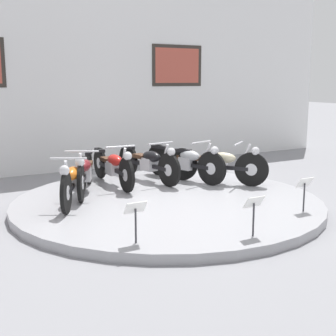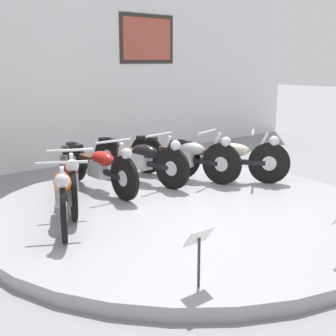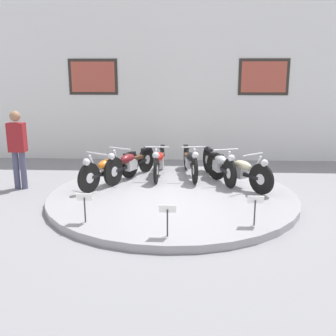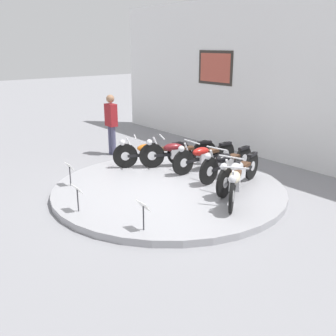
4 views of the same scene
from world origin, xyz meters
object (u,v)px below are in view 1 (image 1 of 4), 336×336
object	(u,v)px
motorcycle_maroon	(85,171)
info_placard_front_centre	(254,207)
motorcycle_red	(113,165)
motorcycle_silver	(186,161)
motorcycle_black	(149,162)
info_placard_front_left	(136,213)
motorcycle_orange	(74,179)
motorcycle_cream	(218,163)
info_placard_front_right	(305,187)

from	to	relation	value
motorcycle_maroon	info_placard_front_centre	bearing A→B (deg)	-72.44
motorcycle_red	motorcycle_silver	distance (m)	1.40
motorcycle_black	info_placard_front_left	world-z (taller)	motorcycle_black
motorcycle_silver	motorcycle_red	bearing A→B (deg)	167.51
info_placard_front_left	motorcycle_orange	bearing A→B (deg)	90.35
motorcycle_silver	motorcycle_cream	distance (m)	0.65
motorcycle_red	info_placard_front_centre	distance (m)	3.52
info_placard_front_left	info_placard_front_right	world-z (taller)	same
motorcycle_red	motorcycle_cream	bearing A→B (deg)	-25.36
motorcycle_maroon	motorcycle_red	distance (m)	0.71
motorcycle_orange	motorcycle_silver	bearing A→B (deg)	12.52
motorcycle_cream	motorcycle_silver	bearing A→B (deg)	125.87
motorcycle_black	info_placard_front_centre	bearing A→B (deg)	-96.02
motorcycle_black	motorcycle_orange	bearing A→B (deg)	-154.50
motorcycle_orange	motorcycle_red	size ratio (longest dim) A/B	0.89
motorcycle_black	info_placard_front_centre	world-z (taller)	motorcycle_black
info_placard_front_left	info_placard_front_centre	size ratio (longest dim) A/B	1.00
motorcycle_orange	info_placard_front_left	xyz separation A→B (m)	(0.01, -2.17, -0.01)
motorcycle_red	motorcycle_maroon	bearing A→B (deg)	-155.04
motorcycle_orange	motorcycle_maroon	size ratio (longest dim) A/B	0.96
motorcycle_silver	motorcycle_cream	bearing A→B (deg)	-54.13
motorcycle_silver	info_placard_front_left	size ratio (longest dim) A/B	3.73
info_placard_front_right	motorcycle_silver	bearing A→B (deg)	97.65
motorcycle_maroon	motorcycle_red	size ratio (longest dim) A/B	0.93
motorcycle_silver	info_placard_front_centre	world-z (taller)	motorcycle_silver
motorcycle_orange	motorcycle_cream	xyz separation A→B (m)	(2.77, 0.00, 0.00)
info_placard_front_centre	info_placard_front_right	distance (m)	1.46
motorcycle_black	motorcycle_maroon	bearing A→B (deg)	-167.65
motorcycle_cream	motorcycle_maroon	bearing A→B (deg)	167.56
motorcycle_orange	info_placard_front_centre	bearing A→B (deg)	-62.60
motorcycle_cream	info_placard_front_left	world-z (taller)	motorcycle_cream
info_placard_front_centre	motorcycle_maroon	bearing A→B (deg)	107.56
motorcycle_red	motorcycle_cream	world-z (taller)	motorcycle_cream
info_placard_front_right	info_placard_front_centre	bearing A→B (deg)	-160.08
motorcycle_orange	motorcycle_cream	distance (m)	2.77
motorcycle_maroon	info_placard_front_right	distance (m)	3.60
motorcycle_orange	motorcycle_cream	bearing A→B (deg)	0.08
motorcycle_red	motorcycle_silver	bearing A→B (deg)	-12.49
motorcycle_black	motorcycle_silver	size ratio (longest dim) A/B	1.02
motorcycle_silver	info_placard_front_centre	xyz separation A→B (m)	(-1.01, -3.20, -0.01)
motorcycle_maroon	motorcycle_black	bearing A→B (deg)	12.35
motorcycle_silver	info_placard_front_centre	bearing A→B (deg)	-107.47
motorcycle_maroon	motorcycle_silver	xyz separation A→B (m)	(2.02, -0.00, -0.00)
motorcycle_maroon	info_placard_front_right	size ratio (longest dim) A/B	3.53
motorcycle_cream	info_placard_front_centre	world-z (taller)	motorcycle_cream
motorcycle_silver	info_placard_front_left	distance (m)	3.60
motorcycle_red	motorcycle_cream	distance (m)	1.94
motorcycle_black	info_placard_front_left	distance (m)	3.47
info_placard_front_centre	info_placard_front_right	xyz separation A→B (m)	(1.37, 0.50, 0.00)
info_placard_front_centre	motorcycle_silver	bearing A→B (deg)	72.53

